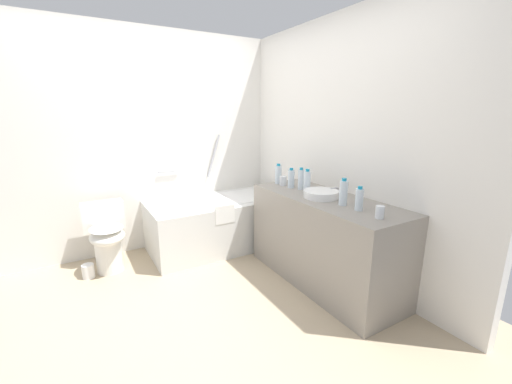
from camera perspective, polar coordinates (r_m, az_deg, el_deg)
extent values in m
plane|color=tan|center=(2.92, -11.36, -18.77)|extent=(3.99, 3.99, 0.00)
cube|color=white|center=(3.85, -19.31, 8.27)|extent=(3.39, 0.10, 2.46)
cube|color=white|center=(3.29, 14.06, 7.76)|extent=(0.10, 3.14, 2.46)
cube|color=silver|center=(3.81, -7.13, -5.64)|extent=(1.53, 0.80, 0.58)
cube|color=white|center=(3.74, -7.25, -2.06)|extent=(1.25, 0.58, 0.09)
cylinder|color=#B2B2B8|center=(3.98, 0.61, 0.24)|extent=(0.09, 0.03, 0.03)
cylinder|color=#B2B2B8|center=(4.02, -7.62, 6.42)|extent=(0.19, 0.03, 0.53)
cylinder|color=#B2B2B8|center=(3.87, -15.33, 3.62)|extent=(0.26, 0.03, 0.03)
cube|color=white|center=(3.37, -5.63, -3.98)|extent=(0.22, 0.03, 0.20)
cylinder|color=white|center=(3.58, -24.86, -9.87)|extent=(0.25, 0.25, 0.39)
ellipsoid|color=white|center=(3.47, -25.11, -7.23)|extent=(0.33, 0.39, 0.15)
ellipsoid|color=white|center=(3.44, -25.26, -5.89)|extent=(0.31, 0.37, 0.02)
cube|color=white|center=(3.65, -25.72, -3.85)|extent=(0.40, 0.18, 0.29)
cylinder|color=#B7B7BC|center=(3.61, -25.97, -1.59)|extent=(0.03, 0.03, 0.01)
cube|color=gray|center=(3.06, 12.01, -8.43)|extent=(0.60, 1.57, 0.83)
cylinder|color=white|center=(2.91, 11.59, -0.34)|extent=(0.32, 0.32, 0.06)
cylinder|color=#B0B0B5|center=(3.04, 14.38, 0.14)|extent=(0.02, 0.02, 0.07)
cylinder|color=#B0B0B5|center=(3.01, 13.87, 0.65)|extent=(0.08, 0.02, 0.02)
cylinder|color=#B0B0B5|center=(3.01, 15.16, -0.37)|extent=(0.03, 0.03, 0.04)
cylinder|color=#B0B0B5|center=(3.09, 13.59, 0.11)|extent=(0.03, 0.03, 0.04)
cylinder|color=silver|center=(3.07, 9.14, 1.84)|extent=(0.07, 0.07, 0.20)
cylinder|color=teal|center=(3.05, 9.22, 3.88)|extent=(0.04, 0.04, 0.02)
cylinder|color=silver|center=(2.59, 18.02, -1.33)|extent=(0.06, 0.06, 0.17)
cylinder|color=teal|center=(2.57, 18.18, 0.74)|extent=(0.03, 0.03, 0.02)
cylinder|color=silver|center=(2.70, 15.39, -0.19)|extent=(0.07, 0.07, 0.20)
cylinder|color=teal|center=(2.67, 15.54, 2.16)|extent=(0.04, 0.04, 0.02)
cylinder|color=silver|center=(3.17, 8.07, 2.20)|extent=(0.06, 0.06, 0.20)
cylinder|color=teal|center=(3.14, 8.14, 4.15)|extent=(0.03, 0.03, 0.02)
cylinder|color=silver|center=(3.40, 4.03, 3.11)|extent=(0.07, 0.07, 0.19)
cylinder|color=teal|center=(3.38, 4.06, 4.89)|extent=(0.04, 0.04, 0.02)
cylinder|color=silver|center=(3.23, 6.32, 2.34)|extent=(0.07, 0.07, 0.18)
cylinder|color=teal|center=(3.21, 6.37, 4.11)|extent=(0.04, 0.04, 0.02)
cylinder|color=white|center=(3.34, 4.87, 2.02)|extent=(0.07, 0.07, 0.10)
cylinder|color=white|center=(2.46, 21.31, -3.37)|extent=(0.06, 0.06, 0.09)
cylinder|color=white|center=(3.58, -27.86, -12.44)|extent=(0.11, 0.11, 0.14)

